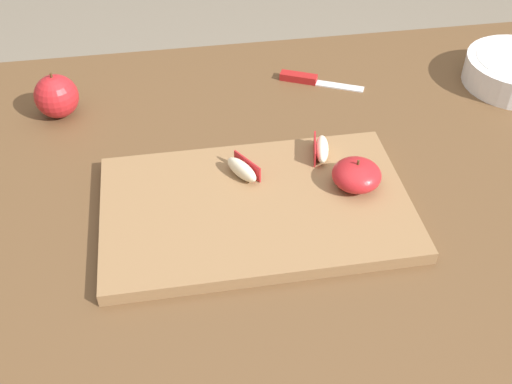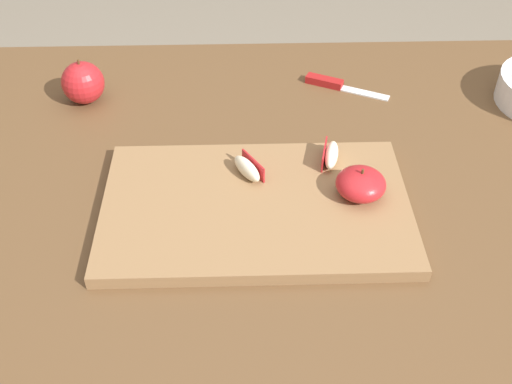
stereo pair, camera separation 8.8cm
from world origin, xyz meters
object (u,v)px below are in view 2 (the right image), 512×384
object	(u,v)px
cutting_board	(256,207)
apple_wedge_left	(331,155)
apple_half_skin_up	(361,184)
apple_wedge_middle	(248,168)
whole_apple_crimson	(83,83)
paring_knife	(331,83)

from	to	relation	value
cutting_board	apple_wedge_left	world-z (taller)	apple_wedge_left
cutting_board	apple_half_skin_up	xyz separation A→B (m)	(0.15, 0.01, 0.03)
apple_wedge_middle	cutting_board	bearing A→B (deg)	-79.99
whole_apple_crimson	cutting_board	bearing A→B (deg)	-45.30
cutting_board	paring_knife	distance (m)	0.37
apple_half_skin_up	apple_wedge_left	world-z (taller)	apple_half_skin_up
cutting_board	paring_knife	world-z (taller)	cutting_board
apple_half_skin_up	whole_apple_crimson	xyz separation A→B (m)	(-0.45, 0.29, -0.00)
cutting_board	whole_apple_crimson	size ratio (longest dim) A/B	5.31
apple_half_skin_up	apple_wedge_middle	bearing A→B (deg)	163.33
whole_apple_crimson	apple_wedge_left	bearing A→B (deg)	-27.05
apple_wedge_middle	whole_apple_crimson	world-z (taller)	whole_apple_crimson
cutting_board	apple_wedge_middle	bearing A→B (deg)	100.01
apple_half_skin_up	cutting_board	bearing A→B (deg)	-175.07
apple_wedge_left	paring_knife	distance (m)	0.25
apple_wedge_middle	whole_apple_crimson	bearing A→B (deg)	140.15
apple_wedge_middle	paring_knife	size ratio (longest dim) A/B	0.42
cutting_board	whole_apple_crimson	distance (m)	0.43
cutting_board	whole_apple_crimson	xyz separation A→B (m)	(-0.30, 0.30, 0.03)
apple_wedge_middle	paring_knife	world-z (taller)	apple_wedge_middle
paring_knife	whole_apple_crimson	bearing A→B (deg)	-175.40
apple_half_skin_up	apple_wedge_middle	xyz separation A→B (m)	(-0.16, 0.05, -0.01)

